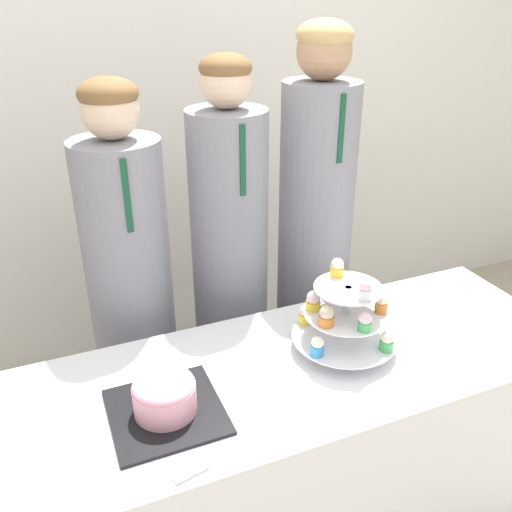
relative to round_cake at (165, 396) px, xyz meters
The scene contains 8 objects.
wall_back 1.55m from the round_cake, 73.90° to the left, with size 9.00×0.06×2.70m.
table 0.59m from the round_cake, ahead, with size 1.69×0.59×0.74m.
round_cake is the anchor object (origin of this frame).
cake_knife 0.21m from the round_cake, 75.41° to the right, with size 0.27×0.07×0.01m.
cupcake_stand 0.56m from the round_cake, ahead, with size 0.31×0.31×0.27m.
student_0 0.58m from the round_cake, 87.20° to the left, with size 0.28×0.28×1.48m.
student_1 0.69m from the round_cake, 56.06° to the left, with size 0.27×0.27×1.53m.
student_2 0.92m from the round_cake, 38.32° to the left, with size 0.27×0.28×1.62m.
Camera 1 is at (-0.60, -0.80, 1.70)m, focal length 38.00 mm.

